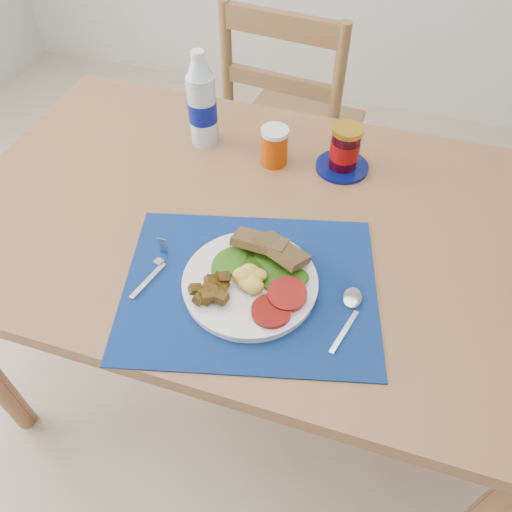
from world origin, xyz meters
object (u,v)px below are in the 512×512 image
at_px(breakfast_plate, 247,281).
at_px(juice_glass, 274,147).
at_px(jam_on_saucer, 344,151).
at_px(chair_far, 291,106).
at_px(water_bottle, 202,105).

bearing_deg(breakfast_plate, juice_glass, 109.72).
distance_m(juice_glass, jam_on_saucer, 0.18).
relative_size(breakfast_plate, jam_on_saucer, 2.02).
height_order(chair_far, jam_on_saucer, chair_far).
bearing_deg(juice_glass, chair_far, 99.20).
bearing_deg(jam_on_saucer, juice_glass, -170.45).
bearing_deg(juice_glass, jam_on_saucer, 9.55).
height_order(breakfast_plate, water_bottle, water_bottle).
bearing_deg(jam_on_saucer, breakfast_plate, -103.99).
relative_size(breakfast_plate, juice_glass, 2.87).
height_order(breakfast_plate, juice_glass, juice_glass).
height_order(chair_far, water_bottle, chair_far).
xyz_separation_m(chair_far, water_bottle, (-0.12, -0.49, 0.27)).
relative_size(juice_glass, jam_on_saucer, 0.70).
bearing_deg(water_bottle, breakfast_plate, -59.12).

